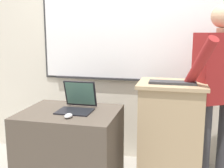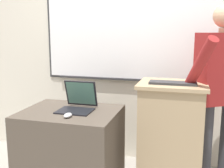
% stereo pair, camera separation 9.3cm
% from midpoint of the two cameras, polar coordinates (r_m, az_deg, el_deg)
% --- Properties ---
extents(back_wall, '(6.40, 0.17, 2.64)m').
position_cam_midpoint_polar(back_wall, '(3.19, 5.64, 8.12)').
color(back_wall, beige).
rests_on(back_wall, ground_plane).
extents(lectern_podium, '(0.59, 0.49, 1.03)m').
position_cam_midpoint_polar(lectern_podium, '(2.63, 12.83, -10.85)').
color(lectern_podium, tan).
rests_on(lectern_podium, ground_plane).
extents(side_desk, '(0.84, 0.68, 0.78)m').
position_cam_midpoint_polar(side_desk, '(2.65, -7.25, -13.53)').
color(side_desk, '#4C4238').
rests_on(side_desk, ground_plane).
extents(person_presenter, '(0.60, 0.72, 1.70)m').
position_cam_midpoint_polar(person_presenter, '(2.69, 22.03, -0.51)').
color(person_presenter, '#333338').
rests_on(person_presenter, ground_plane).
extents(laptop, '(0.30, 0.31, 0.25)m').
position_cam_midpoint_polar(laptop, '(2.54, -5.79, -3.41)').
color(laptop, black).
rests_on(laptop, side_desk).
extents(wireless_keyboard, '(0.39, 0.14, 0.02)m').
position_cam_midpoint_polar(wireless_keyboard, '(2.43, 13.34, 0.19)').
color(wireless_keyboard, '#2D2D30').
rests_on(wireless_keyboard, lectern_podium).
extents(computer_mouse_by_laptop, '(0.06, 0.10, 0.03)m').
position_cam_midpoint_polar(computer_mouse_by_laptop, '(2.32, -7.82, -6.32)').
color(computer_mouse_by_laptop, '#BCBCC1').
rests_on(computer_mouse_by_laptop, side_desk).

